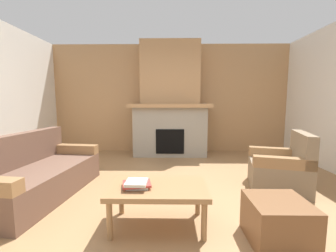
% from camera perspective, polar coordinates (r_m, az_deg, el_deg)
% --- Properties ---
extents(ground, '(9.00, 9.00, 0.00)m').
position_cam_1_polar(ground, '(2.93, 0.23, -19.66)').
color(ground, '#9E754C').
extents(wall_back_wood_panel, '(6.00, 0.12, 2.70)m').
position_cam_1_polar(wall_back_wood_panel, '(5.63, 0.57, 7.13)').
color(wall_back_wood_panel, tan).
rests_on(wall_back_wood_panel, ground).
extents(fireplace, '(1.90, 0.82, 2.70)m').
position_cam_1_polar(fireplace, '(5.26, 0.55, 5.13)').
color(fireplace, gray).
rests_on(fireplace, ground).
extents(couch, '(1.04, 1.88, 0.85)m').
position_cam_1_polar(couch, '(3.53, -31.18, -11.06)').
color(couch, brown).
rests_on(couch, ground).
extents(armchair, '(0.93, 0.93, 0.85)m').
position_cam_1_polar(armchair, '(3.67, 27.53, -10.05)').
color(armchair, '#847056').
rests_on(armchair, ground).
extents(coffee_table, '(1.00, 0.60, 0.43)m').
position_cam_1_polar(coffee_table, '(2.34, -2.61, -16.66)').
color(coffee_table, '#997047').
rests_on(coffee_table, ground).
extents(ottoman, '(0.52, 0.52, 0.40)m').
position_cam_1_polar(ottoman, '(2.40, 26.78, -21.39)').
color(ottoman, brown).
rests_on(ottoman, ground).
extents(book_stack_near_edge, '(0.32, 0.27, 0.08)m').
position_cam_1_polar(book_stack_near_edge, '(2.28, -8.16, -14.79)').
color(book_stack_near_edge, beige).
rests_on(book_stack_near_edge, coffee_table).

